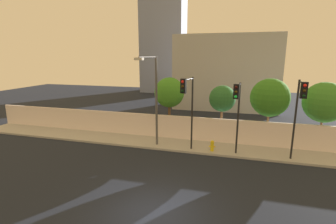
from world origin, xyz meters
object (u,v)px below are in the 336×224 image
(traffic_light_center, at_px, (188,99))
(fire_hydrant, at_px, (212,145))
(street_lamp_curbside, at_px, (154,94))
(roadside_tree_leftmost, at_px, (169,93))
(roadside_tree_rightmost, at_px, (324,102))
(traffic_light_left, at_px, (300,104))
(traffic_light_right, at_px, (237,104))
(roadside_tree_midright, at_px, (270,98))
(roadside_tree_midleft, at_px, (222,99))

(traffic_light_center, distance_m, fire_hydrant, 3.68)
(street_lamp_curbside, relative_size, roadside_tree_leftmost, 1.31)
(fire_hydrant, xyz_separation_m, roadside_tree_rightmost, (7.34, 3.14, 2.77))
(traffic_light_left, bearing_deg, traffic_light_right, 176.13)
(traffic_light_left, xyz_separation_m, roadside_tree_midright, (-1.14, 3.84, -0.28))
(traffic_light_left, xyz_separation_m, roadside_tree_midleft, (-4.55, 3.84, -0.53))
(street_lamp_curbside, relative_size, fire_hydrant, 8.40)
(traffic_light_right, bearing_deg, traffic_light_center, -176.16)
(traffic_light_left, xyz_separation_m, street_lamp_curbside, (-9.02, 0.65, 0.16))
(roadside_tree_leftmost, bearing_deg, fire_hydrant, -38.97)
(roadside_tree_midleft, bearing_deg, roadside_tree_rightmost, 0.00)
(traffic_light_center, distance_m, roadside_tree_midleft, 4.33)
(fire_hydrant, bearing_deg, traffic_light_left, -8.15)
(roadside_tree_rightmost, bearing_deg, roadside_tree_leftmost, 180.00)
(roadside_tree_leftmost, xyz_separation_m, roadside_tree_midleft, (4.24, -0.00, -0.32))
(traffic_light_right, xyz_separation_m, roadside_tree_leftmost, (-5.35, 3.61, -0.00))
(street_lamp_curbside, bearing_deg, roadside_tree_midleft, 35.54)
(traffic_light_right, xyz_separation_m, roadside_tree_rightmost, (5.87, 3.61, -0.25))
(traffic_light_center, relative_size, roadside_tree_leftmost, 1.04)
(traffic_light_left, bearing_deg, roadside_tree_midright, 106.53)
(street_lamp_curbside, height_order, fire_hydrant, street_lamp_curbside)
(roadside_tree_midleft, bearing_deg, traffic_light_center, -117.38)
(traffic_light_center, relative_size, street_lamp_curbside, 0.79)
(roadside_tree_rightmost, bearing_deg, traffic_light_right, -148.42)
(roadside_tree_midleft, bearing_deg, roadside_tree_leftmost, 180.00)
(traffic_light_right, height_order, fire_hydrant, traffic_light_right)
(roadside_tree_leftmost, bearing_deg, roadside_tree_midright, -0.00)
(street_lamp_curbside, height_order, roadside_tree_midleft, street_lamp_curbside)
(fire_hydrant, relative_size, roadside_tree_midleft, 0.17)
(traffic_light_left, relative_size, traffic_light_right, 1.06)
(traffic_light_center, height_order, street_lamp_curbside, street_lamp_curbside)
(traffic_light_right, height_order, street_lamp_curbside, street_lamp_curbside)
(roadside_tree_midleft, bearing_deg, street_lamp_curbside, -144.46)
(roadside_tree_leftmost, bearing_deg, roadside_tree_rightmost, -0.00)
(roadside_tree_midright, bearing_deg, roadside_tree_rightmost, 0.00)
(traffic_light_left, distance_m, roadside_tree_leftmost, 9.60)
(fire_hydrant, height_order, roadside_tree_leftmost, roadside_tree_leftmost)
(traffic_light_right, distance_m, roadside_tree_leftmost, 6.45)
(traffic_light_right, distance_m, street_lamp_curbside, 5.61)
(roadside_tree_midright, bearing_deg, traffic_light_left, -73.47)
(traffic_light_left, distance_m, street_lamp_curbside, 9.05)
(traffic_light_left, xyz_separation_m, traffic_light_right, (-3.44, 0.23, -0.20))
(fire_hydrant, height_order, roadside_tree_rightmost, roadside_tree_rightmost)
(traffic_light_center, bearing_deg, fire_hydrant, 22.67)
(roadside_tree_midright, bearing_deg, traffic_light_center, -144.68)
(traffic_light_right, relative_size, roadside_tree_rightmost, 0.99)
(traffic_light_left, relative_size, fire_hydrant, 6.63)
(roadside_tree_midleft, relative_size, roadside_tree_rightmost, 0.90)
(traffic_light_right, height_order, roadside_tree_rightmost, traffic_light_right)
(roadside_tree_midleft, xyz_separation_m, roadside_tree_midright, (3.41, -0.00, 0.24))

